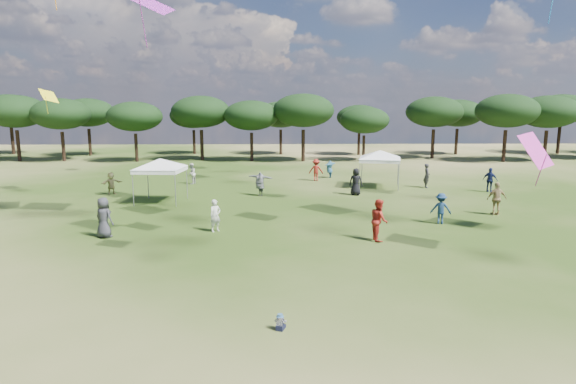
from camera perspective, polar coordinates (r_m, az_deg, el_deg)
name	(u,v)px	position (r m, az deg, el deg)	size (l,w,h in m)	color
ground	(274,374)	(11.79, -1.68, -20.75)	(140.00, 140.00, 0.00)	#314815
tree_line	(294,113)	(57.60, 0.77, 9.40)	(108.78, 17.63, 7.77)	black
tent_left	(160,160)	(31.68, -14.95, 3.63)	(5.71, 5.71, 3.13)	gray
tent_right	(380,152)	(37.19, 10.86, 4.69)	(5.89, 5.89, 3.13)	gray
toddler	(280,323)	(13.66, -0.92, -15.23)	(0.35, 0.38, 0.47)	black
festival_crowd	(311,186)	(32.21, 2.77, 0.77)	(28.21, 21.35, 1.93)	#303035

